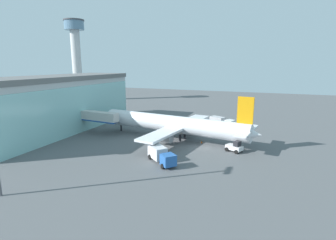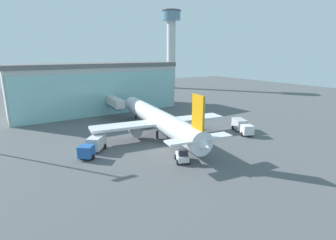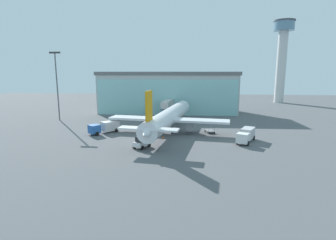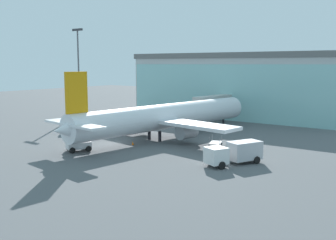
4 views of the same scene
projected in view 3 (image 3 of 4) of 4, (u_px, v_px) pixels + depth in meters
ground at (150, 140)px, 55.81m from camera, size 240.00×240.00×0.00m
terminal_building at (168, 92)px, 93.49m from camera, size 49.10×15.58×14.38m
jet_bridge at (168, 104)px, 83.39m from camera, size 3.41×13.50×5.59m
control_tower at (282, 52)px, 120.62m from camera, size 9.33×9.33×37.43m
apron_light_mast at (57, 81)px, 76.52m from camera, size 3.20×0.40×20.01m
airplane at (169, 117)px, 63.09m from camera, size 28.87×40.19×10.97m
catering_truck at (105, 127)px, 61.83m from camera, size 6.38×7.00×2.65m
fuel_truck at (246, 135)px, 54.05m from camera, size 5.01×7.56×2.65m
baggage_cart at (210, 131)px, 62.23m from camera, size 2.45×3.18×1.50m
pushback_tug at (141, 143)px, 49.65m from camera, size 3.25×3.67×2.30m
safety_cone_nose at (163, 137)px, 56.99m from camera, size 0.36×0.36×0.55m
safety_cone_wingtip at (112, 130)px, 64.26m from camera, size 0.36×0.36×0.55m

